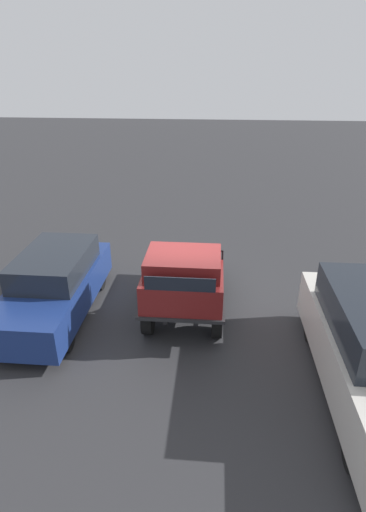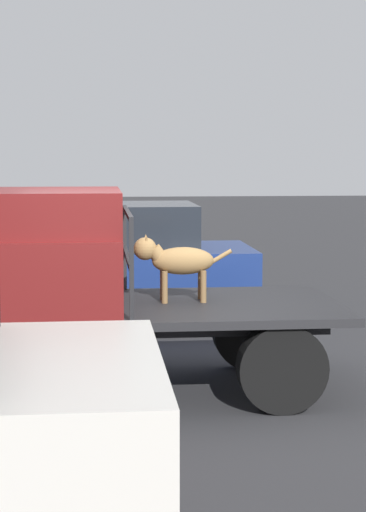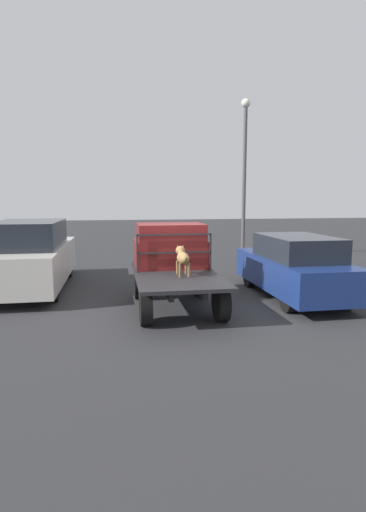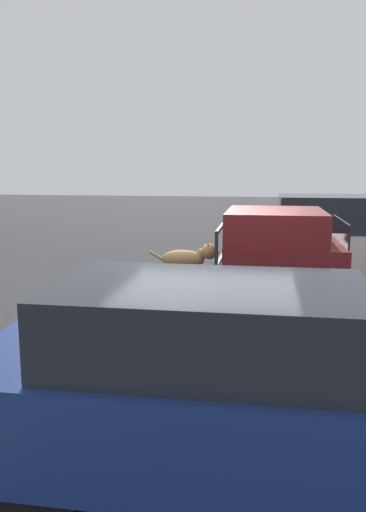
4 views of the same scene
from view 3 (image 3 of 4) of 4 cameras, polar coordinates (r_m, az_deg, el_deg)
ground_plane at (r=9.65m, az=-1.03°, el=-7.49°), size 80.00×80.00×0.00m
flatbed_truck at (r=9.51m, az=-1.04°, el=-3.91°), size 3.71×1.93×0.87m
truck_cab at (r=10.36m, az=-1.88°, el=1.46°), size 1.54×1.81×1.11m
truck_headboard at (r=9.56m, az=-1.23°, el=1.33°), size 0.04×1.81×0.91m
dog at (r=9.15m, az=-0.09°, el=-0.15°), size 1.02×0.27×0.67m
parked_sedan at (r=10.93m, az=15.55°, el=-1.48°), size 4.40×1.72×1.66m
parked_pickup_far at (r=12.27m, az=-20.91°, el=-0.01°), size 5.27×1.95×1.99m
light_pole_near at (r=17.80m, az=8.78°, el=12.88°), size 0.38×0.38×6.78m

